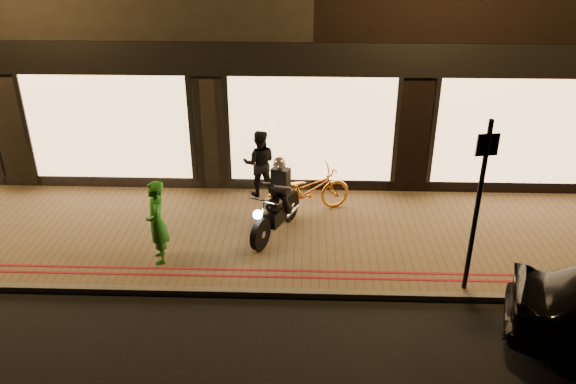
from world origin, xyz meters
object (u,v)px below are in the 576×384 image
object	(u,v)px
sign_post	(478,200)
bicycle_gold	(307,190)
motorcycle	(277,205)
person_green	(157,222)

from	to	relation	value
sign_post	bicycle_gold	world-z (taller)	sign_post
motorcycle	bicycle_gold	xyz separation A→B (m)	(0.60, 0.92, -0.11)
bicycle_gold	person_green	bearing A→B (deg)	105.14
motorcycle	bicycle_gold	size ratio (longest dim) A/B	0.96
motorcycle	bicycle_gold	world-z (taller)	motorcycle
sign_post	motorcycle	bearing A→B (deg)	151.77
sign_post	person_green	world-z (taller)	sign_post
person_green	sign_post	bearing A→B (deg)	65.15
sign_post	person_green	bearing A→B (deg)	172.73
person_green	motorcycle	bearing A→B (deg)	99.74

